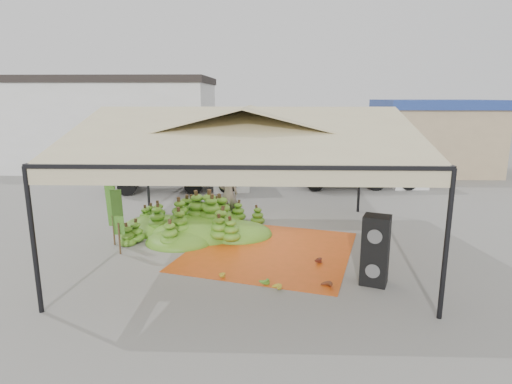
{
  "coord_description": "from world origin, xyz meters",
  "views": [
    {
      "loc": [
        0.61,
        -11.82,
        4.28
      ],
      "look_at": [
        0.2,
        1.5,
        1.3
      ],
      "focal_mm": 30.0,
      "sensor_mm": 36.0,
      "label": 1
    }
  ],
  "objects_px": {
    "banana_heap": "(197,216)",
    "truck_right": "(366,161)",
    "truck_left": "(188,163)",
    "speaker_stack": "(375,250)",
    "vendor": "(228,194)"
  },
  "relations": [
    {
      "from": "banana_heap",
      "to": "truck_right",
      "type": "height_order",
      "value": "truck_right"
    },
    {
      "from": "banana_heap",
      "to": "truck_right",
      "type": "relative_size",
      "value": 0.85
    },
    {
      "from": "truck_left",
      "to": "truck_right",
      "type": "relative_size",
      "value": 1.02
    },
    {
      "from": "truck_left",
      "to": "speaker_stack",
      "type": "bearing_deg",
      "value": -66.3
    },
    {
      "from": "vendor",
      "to": "truck_right",
      "type": "relative_size",
      "value": 0.3
    },
    {
      "from": "banana_heap",
      "to": "truck_right",
      "type": "xyz_separation_m",
      "value": [
        6.96,
        7.41,
        0.71
      ]
    },
    {
      "from": "vendor",
      "to": "banana_heap",
      "type": "bearing_deg",
      "value": 58.22
    },
    {
      "from": "truck_right",
      "to": "banana_heap",
      "type": "bearing_deg",
      "value": -137.9
    },
    {
      "from": "banana_heap",
      "to": "vendor",
      "type": "height_order",
      "value": "vendor"
    },
    {
      "from": "speaker_stack",
      "to": "truck_left",
      "type": "xyz_separation_m",
      "value": [
        -6.23,
        10.11,
        0.46
      ]
    },
    {
      "from": "speaker_stack",
      "to": "truck_right",
      "type": "distance_m",
      "value": 11.35
    },
    {
      "from": "banana_heap",
      "to": "speaker_stack",
      "type": "height_order",
      "value": "speaker_stack"
    },
    {
      "from": "speaker_stack",
      "to": "truck_right",
      "type": "height_order",
      "value": "truck_right"
    },
    {
      "from": "banana_heap",
      "to": "vendor",
      "type": "xyz_separation_m",
      "value": [
        0.85,
        1.58,
        0.35
      ]
    },
    {
      "from": "banana_heap",
      "to": "truck_right",
      "type": "distance_m",
      "value": 10.19
    }
  ]
}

